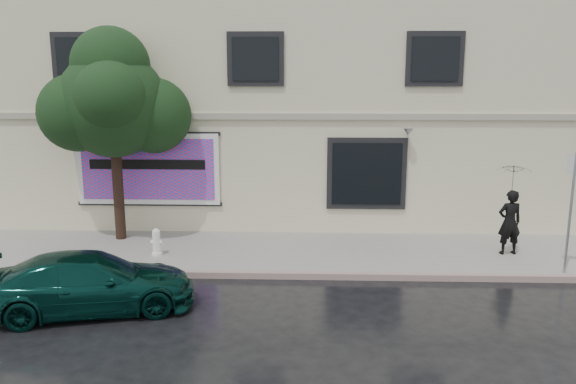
{
  "coord_description": "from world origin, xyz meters",
  "views": [
    {
      "loc": [
        1.47,
        -11.17,
        4.74
      ],
      "look_at": [
        1.01,
        2.2,
        1.96
      ],
      "focal_mm": 35.0,
      "sensor_mm": 36.0,
      "label": 1
    }
  ],
  "objects_px": {
    "car": "(90,283)",
    "fire_hydrant": "(156,242)",
    "pedestrian": "(510,222)",
    "street_tree": "(113,105)"
  },
  "relations": [
    {
      "from": "fire_hydrant",
      "to": "car",
      "type": "bearing_deg",
      "value": -89.98
    },
    {
      "from": "street_tree",
      "to": "fire_hydrant",
      "type": "height_order",
      "value": "street_tree"
    },
    {
      "from": "pedestrian",
      "to": "fire_hydrant",
      "type": "distance_m",
      "value": 9.2
    },
    {
      "from": "car",
      "to": "fire_hydrant",
      "type": "height_order",
      "value": "car"
    },
    {
      "from": "car",
      "to": "fire_hydrant",
      "type": "distance_m",
      "value": 3.25
    },
    {
      "from": "car",
      "to": "street_tree",
      "type": "relative_size",
      "value": 0.78
    },
    {
      "from": "street_tree",
      "to": "fire_hydrant",
      "type": "relative_size",
      "value": 7.43
    },
    {
      "from": "pedestrian",
      "to": "street_tree",
      "type": "height_order",
      "value": "street_tree"
    },
    {
      "from": "pedestrian",
      "to": "street_tree",
      "type": "bearing_deg",
      "value": -13.6
    },
    {
      "from": "car",
      "to": "fire_hydrant",
      "type": "bearing_deg",
      "value": -23.24
    }
  ]
}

